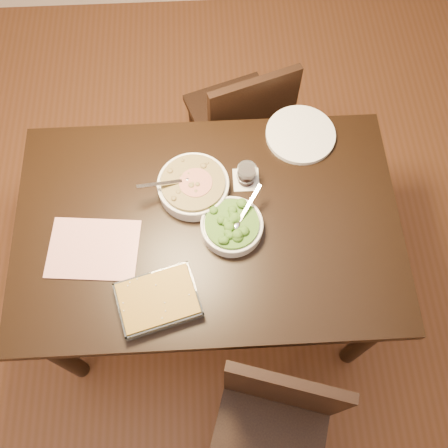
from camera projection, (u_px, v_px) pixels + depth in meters
name	position (u px, v px, depth m)	size (l,w,h in m)	color
ground	(212.00, 287.00, 2.49)	(4.00, 4.00, 0.00)	#4F2B16
room	(192.00, 4.00, 0.93)	(4.04, 4.04, 2.72)	beige
table	(208.00, 233.00, 1.89)	(1.40, 0.90, 0.75)	black
magazine_a	(94.00, 249.00, 1.76)	(0.32, 0.23, 0.01)	#BE363F
coaster	(246.00, 180.00, 1.88)	(0.10, 0.10, 0.00)	white
stew_bowl	(193.00, 186.00, 1.83)	(0.29, 0.26, 0.10)	white
broccoli_bowl	(232.00, 226.00, 1.77)	(0.22, 0.23, 0.09)	white
baking_dish	(158.00, 300.00, 1.66)	(0.31, 0.26, 0.05)	silver
wine_tumbler	(247.00, 174.00, 1.84)	(0.07, 0.07, 0.08)	black
dinner_plate	(300.00, 135.00, 1.96)	(0.27, 0.27, 0.02)	silver
chair_near	(273.00, 426.00, 1.77)	(0.50, 0.50, 0.86)	black
chair_far	(242.00, 119.00, 2.33)	(0.51, 0.51, 0.85)	black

